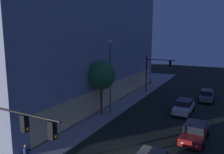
% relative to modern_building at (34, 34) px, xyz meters
% --- Properties ---
extents(modern_building, '(33.98, 28.89, 19.38)m').
position_rel_modern_building_xyz_m(modern_building, '(0.00, 0.00, 0.00)').
color(modern_building, '#4C4C51').
rests_on(modern_building, ground).
extents(traffic_light_near_corner, '(0.37, 5.46, 5.65)m').
position_rel_modern_building_xyz_m(traffic_light_near_corner, '(-19.70, -18.20, -5.43)').
color(traffic_light_near_corner, black).
rests_on(traffic_light_near_corner, sidewalk_corner).
extents(traffic_light_far_corner, '(0.50, 4.64, 5.84)m').
position_rel_modern_building_xyz_m(traffic_light_far_corner, '(7.85, -17.69, -5.54)').
color(traffic_light_far_corner, black).
rests_on(traffic_light_far_corner, sidewalk_corner).
extents(street_lamp_sidewalk, '(0.44, 0.44, 8.75)m').
position_rel_modern_building_xyz_m(street_lamp_sidewalk, '(-3.90, -15.74, -4.05)').
color(street_lamp_sidewalk, '#535353').
rests_on(street_lamp_sidewalk, sidewalk_corner).
extents(sidewalk_tree, '(3.35, 3.35, 6.34)m').
position_rel_modern_building_xyz_m(sidewalk_tree, '(-4.81, -15.04, -4.83)').
color(sidewalk_tree, '#533A1E').
rests_on(sidewalk_tree, sidewalk_corner).
extents(pedestrian_waiting, '(0.36, 0.36, 1.75)m').
position_rel_modern_building_xyz_m(pedestrian_waiting, '(-17.19, -16.09, -8.42)').
color(pedestrian_waiting, '#4C473D').
rests_on(pedestrian_waiting, sidewalk_corner).
extents(car_red, '(4.61, 2.25, 1.54)m').
position_rel_modern_building_xyz_m(car_red, '(-6.96, -25.86, -8.84)').
color(car_red, maroon).
rests_on(car_red, ground).
extents(car_white, '(4.50, 2.15, 1.62)m').
position_rel_modern_building_xyz_m(car_white, '(0.29, -23.63, -8.78)').
color(car_white, silver).
rests_on(car_white, ground).
extents(car_grey, '(4.30, 2.15, 1.55)m').
position_rel_modern_building_xyz_m(car_grey, '(7.37, -25.56, -8.82)').
color(car_grey, slate).
rests_on(car_grey, ground).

